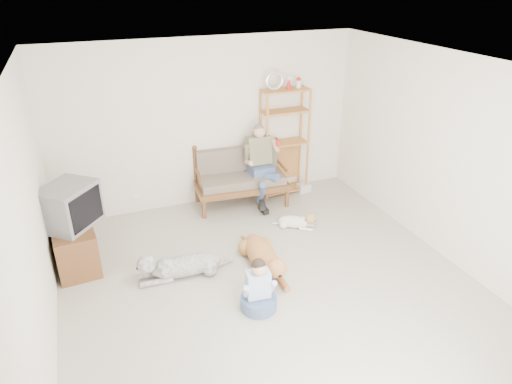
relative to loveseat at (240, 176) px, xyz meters
name	(u,v)px	position (x,y,z in m)	size (l,w,h in m)	color
floor	(275,293)	(-0.43, -2.44, -0.49)	(5.50, 5.50, 0.00)	#B8B1A2
ceiling	(280,70)	(-0.43, -2.44, 2.21)	(5.50, 5.50, 0.00)	white
wall_back	(208,124)	(-0.43, 0.31, 0.86)	(5.00, 5.00, 0.00)	silver
wall_left	(29,239)	(-2.93, -2.44, 0.86)	(5.50, 5.50, 0.00)	silver
wall_right	(455,163)	(2.07, -2.44, 0.86)	(5.50, 5.50, 0.00)	silver
loveseat	(240,176)	(0.00, 0.00, 0.00)	(1.56, 0.83, 0.95)	brown
man	(262,171)	(0.31, -0.22, 0.13)	(0.51, 0.73, 1.19)	#495885
etagere	(284,142)	(0.85, 0.11, 0.46)	(0.82, 0.36, 2.15)	#C1863C
book_stack	(304,187)	(1.20, -0.01, -0.41)	(0.22, 0.16, 0.14)	white
tv_stand	(75,246)	(-2.65, -0.93, -0.19)	(0.57, 0.94, 0.60)	brown
crt_tv	(69,206)	(-2.62, -0.90, 0.39)	(0.84, 0.86, 0.56)	slate
wall_outlet	(136,195)	(-1.68, 0.30, -0.19)	(0.12, 0.02, 0.08)	white
golden_retriever	(265,258)	(-0.36, -1.95, -0.31)	(0.39, 1.42, 0.43)	#B2733E
shaggy_dog	(178,266)	(-1.45, -1.67, -0.33)	(1.34, 0.34, 0.39)	white
terrier	(298,221)	(0.54, -1.13, -0.37)	(0.62, 0.47, 0.27)	white
child	(258,291)	(-0.72, -2.62, -0.24)	(0.43, 0.43, 0.68)	#495885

